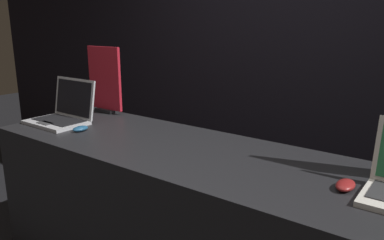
% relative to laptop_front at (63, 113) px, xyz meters
% --- Properties ---
extents(wall_back, '(8.00, 0.05, 2.80)m').
position_rel_laptop_front_xyz_m(wall_back, '(0.96, 1.39, 0.44)').
color(wall_back, black).
rests_on(wall_back, ground_plane).
extents(display_counter, '(2.33, 0.71, 0.90)m').
position_rel_laptop_front_xyz_m(display_counter, '(0.96, 0.05, -0.51)').
color(display_counter, black).
rests_on(display_counter, ground_plane).
extents(laptop_front, '(0.36, 0.29, 0.26)m').
position_rel_laptop_front_xyz_m(laptop_front, '(0.00, 0.00, 0.00)').
color(laptop_front, '#B7B7BC').
rests_on(laptop_front, display_counter).
extents(mouse_front, '(0.06, 0.10, 0.03)m').
position_rel_laptop_front_xyz_m(mouse_front, '(0.25, -0.07, -0.05)').
color(mouse_front, navy).
rests_on(mouse_front, display_counter).
extents(promo_stand_front, '(0.29, 0.07, 0.44)m').
position_rel_laptop_front_xyz_m(promo_stand_front, '(-0.00, 0.34, 0.15)').
color(promo_stand_front, black).
rests_on(promo_stand_front, display_counter).
extents(mouse_back, '(0.06, 0.11, 0.03)m').
position_rel_laptop_front_xyz_m(mouse_back, '(1.66, 0.03, -0.05)').
color(mouse_back, maroon).
rests_on(mouse_back, display_counter).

